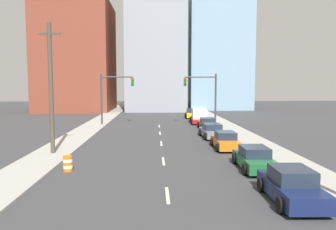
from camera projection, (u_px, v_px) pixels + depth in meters
name	position (u px, v px, depth m)	size (l,w,h in m)	color
sidewalk_left	(105.00, 118.00, 51.24)	(3.07, 89.83, 0.12)	#9E9B93
sidewalk_right	(211.00, 118.00, 51.94)	(3.07, 89.83, 0.12)	#9E9B93
lane_stripe_at_9m	(167.00, 195.00, 15.58)	(0.16, 2.40, 0.01)	beige
lane_stripe_at_16m	(163.00, 161.00, 22.53)	(0.16, 2.40, 0.01)	beige
lane_stripe_at_23m	(161.00, 143.00, 29.33)	(0.16, 2.40, 0.01)	beige
lane_stripe_at_29m	(160.00, 133.00, 35.58)	(0.16, 2.40, 0.01)	beige
lane_stripe_at_35m	(159.00, 126.00, 41.59)	(0.16, 2.40, 0.01)	beige
building_brick_left	(77.00, 58.00, 66.41)	(14.00, 16.00, 21.58)	brown
building_office_center	(156.00, 52.00, 70.90)	(12.00, 20.00, 24.90)	gray
building_glass_right	(215.00, 46.00, 75.29)	(13.00, 20.00, 28.34)	#7A9EB7
traffic_signal_left	(110.00, 92.00, 42.44)	(4.33, 0.35, 6.67)	#38383D
traffic_signal_right	(207.00, 92.00, 42.96)	(4.33, 0.35, 6.67)	#38383D
utility_pole_left_mid	(51.00, 88.00, 24.25)	(1.60, 0.32, 9.78)	#473D33
traffic_barrel	(68.00, 164.00, 19.85)	(0.56, 0.56, 0.95)	orange
sedan_navy	(291.00, 186.00, 14.65)	(2.25, 4.46, 1.55)	#141E47
sedan_green	(254.00, 159.00, 20.35)	(2.16, 4.57, 1.42)	#1E6033
sedan_orange	(225.00, 141.00, 26.89)	(2.07, 4.27, 1.42)	orange
sedan_gray	(212.00, 131.00, 32.51)	(2.27, 4.64, 1.40)	slate
sedan_brown	(208.00, 124.00, 38.92)	(2.14, 4.68, 1.36)	brown
box_truck_red	(199.00, 116.00, 44.94)	(2.61, 5.72, 2.04)	red
sedan_yellow	(192.00, 114.00, 52.33)	(2.28, 4.71, 1.49)	gold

